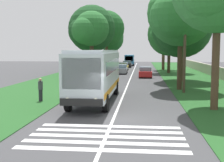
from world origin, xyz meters
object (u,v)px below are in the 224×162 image
Objects in this scene: roadside_tree_right_1 at (180,29)px; pedestrian at (40,89)px; roadside_tree_left_0 at (90,30)px; roadside_tree_left_3 at (91,30)px; trailing_car_0 at (145,72)px; coach_bus at (96,72)px; roadside_tree_right_2 at (179,15)px; roadside_tree_right_3 at (168,35)px; roadside_tree_left_2 at (106,30)px; roadside_tree_left_4 at (110,40)px; trailing_car_2 at (123,67)px; trailing_car_1 at (121,69)px; roadside_tree_left_1 at (113,37)px; roadside_tree_right_4 at (163,29)px; trailing_car_3 at (127,64)px; trailing_minibus_0 at (130,59)px; utility_pole at (185,49)px.

roadside_tree_right_1 reaches higher than pedestrian.
roadside_tree_left_0 is 7.44m from roadside_tree_left_3.
roadside_tree_left_0 is (-2.41, 7.19, 5.66)m from trailing_car_0.
coach_bus is 25.87m from roadside_tree_left_3.
roadside_tree_right_2 is 20.79m from roadside_tree_right_3.
roadside_tree_left_0 is 19.62m from roadside_tree_left_2.
roadside_tree_right_2 is 14.56m from pedestrian.
roadside_tree_left_4 is (25.71, 7.54, 5.27)m from trailing_car_0.
roadside_tree_right_2 is (-27.19, -6.82, 6.28)m from trailing_car_2.
coach_bus is at bearing 169.38° from trailing_car_0.
trailing_car_1 is 0.45× the size of roadside_tree_left_1.
roadside_tree_left_1 is 0.94× the size of roadside_tree_right_2.
trailing_car_1 is 13.81m from roadside_tree_left_2.
roadside_tree_left_2 is at bearing 50.11° from roadside_tree_right_3.
trailing_car_0 is 10.18m from roadside_tree_right_3.
trailing_car_2 is at bearing -162.42° from roadside_tree_left_4.
coach_bus is at bearing -174.25° from roadside_tree_left_2.
roadside_tree_right_4 is (1.59, -7.26, 6.99)m from trailing_car_2.
roadside_tree_left_2 reaches higher than trailing_car_0.
trailing_car_3 is 2.54× the size of pedestrian.
roadside_tree_left_0 is 14.91m from roadside_tree_right_3.
trailing_car_2 is at bearing -128.87° from roadside_tree_left_2.
roadside_tree_left_1 is at bearing 16.34° from roadside_tree_right_1.
roadside_tree_left_4 reaches higher than roadside_tree_left_0.
roadside_tree_right_1 is (-36.67, -7.44, 4.59)m from trailing_minibus_0.
trailing_minibus_0 is 52.45m from pedestrian.
roadside_tree_right_4 is at bearing -149.95° from roadside_tree_left_1.
pedestrian is at bearing 175.31° from trailing_minibus_0.
roadside_tree_left_1 is 0.95× the size of roadside_tree_right_4.
trailing_car_2 is 0.45× the size of roadside_tree_right_3.
roadside_tree_right_2 reaches higher than pedestrian.
trailing_car_2 is at bearing 0.23° from coach_bus.
roadside_tree_left_2 is 12.29m from roadside_tree_left_3.
coach_bus is at bearing 179.80° from trailing_car_1.
roadside_tree_left_3 reaches higher than roadside_tree_left_0.
trailing_car_2 is 12.01m from roadside_tree_left_3.
roadside_tree_right_2 reaches higher than roadside_tree_right_1.
roadside_tree_right_3 is 31.23m from pedestrian.
trailing_minibus_0 reaches higher than pedestrian.
roadside_tree_right_1 reaches higher than roadside_tree_left_0.
roadside_tree_right_4 is at bearing 2.19° from roadside_tree_right_3.
roadside_tree_right_4 is at bearing -132.19° from roadside_tree_left_4.
roadside_tree_left_3 is 16.01m from roadside_tree_right_4.
roadside_tree_right_2 reaches higher than roadside_tree_left_1.
roadside_tree_left_4 reaches higher than pedestrian.
coach_bus is 8.65m from utility_pole.
roadside_tree_left_0 is 19.17m from pedestrian.
trailing_car_3 is at bearing -5.36° from pedestrian.
trailing_car_1 is at bearing -161.16° from roadside_tree_left_2.
roadside_tree_left_1 is 22.45m from roadside_tree_right_4.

